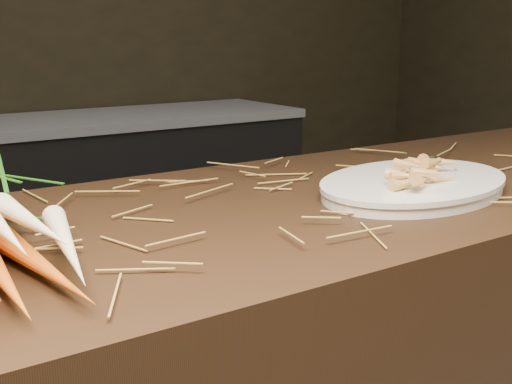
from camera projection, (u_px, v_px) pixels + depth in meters
The scene contains 5 objects.
back_counter at pixel (109, 205), 3.00m from camera, with size 1.82×0.62×0.84m.
straw_bedding at pixel (316, 191), 1.20m from camera, with size 1.40×0.60×0.02m, color olive, non-canonical shape.
serving_platter at pixel (414, 186), 1.23m from camera, with size 0.44×0.29×0.02m, color white, non-canonical shape.
roasted_veg_heap at pixel (415, 168), 1.22m from camera, with size 0.22×0.16×0.05m, color #C38B47, non-canonical shape.
serving_fork at pixel (462, 169), 1.32m from camera, with size 0.01×0.17×0.00m, color silver.
Camera 1 is at (-0.74, -0.61, 1.19)m, focal length 45.00 mm.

